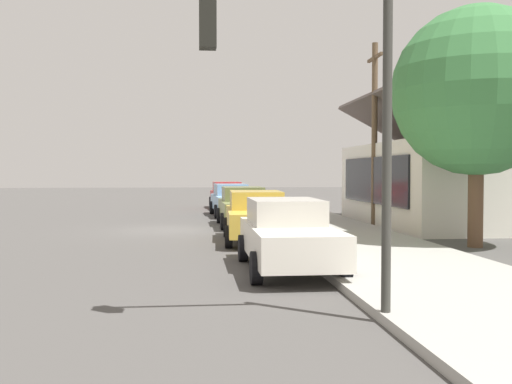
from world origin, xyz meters
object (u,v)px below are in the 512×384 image
(car_mustard, at_px, (256,216))
(shade_tree, at_px, (477,92))
(car_cherry, at_px, (227,195))
(fire_hydrant_red, at_px, (259,204))
(utility_pole_wooden, at_px, (374,130))
(traffic_light_main, at_px, (315,83))
(car_ivory, at_px, (287,234))
(car_olive, at_px, (243,206))
(car_skyblue, at_px, (231,200))

(car_mustard, xyz_separation_m, shade_tree, (2.13, 6.24, 3.74))
(car_cherry, bearing_deg, fire_hydrant_red, 15.67)
(fire_hydrant_red, bearing_deg, utility_pole_wooden, 28.64)
(shade_tree, xyz_separation_m, fire_hydrant_red, (-14.53, -4.82, -4.06))
(car_cherry, relative_size, traffic_light_main, 0.91)
(utility_pole_wooden, bearing_deg, car_ivory, -26.55)
(car_mustard, xyz_separation_m, traffic_light_main, (10.29, -0.23, 2.67))
(car_ivory, distance_m, traffic_light_main, 5.46)
(car_ivory, bearing_deg, car_cherry, -179.89)
(utility_pole_wooden, bearing_deg, car_olive, -92.70)
(car_cherry, height_order, car_skyblue, same)
(traffic_light_main, bearing_deg, car_skyblue, 179.69)
(car_olive, distance_m, car_mustard, 5.33)
(car_cherry, distance_m, shade_tree, 20.24)
(utility_pole_wooden, distance_m, fire_hydrant_red, 9.02)
(car_mustard, xyz_separation_m, utility_pole_wooden, (-5.08, 5.43, 3.11))
(car_olive, height_order, car_mustard, same)
(car_mustard, distance_m, car_ivory, 5.55)
(car_cherry, height_order, car_ivory, same)
(car_cherry, relative_size, shade_tree, 0.67)
(car_skyblue, bearing_deg, car_mustard, -2.06)
(shade_tree, bearing_deg, fire_hydrant_red, -161.66)
(car_mustard, bearing_deg, car_skyblue, -177.26)
(car_cherry, relative_size, fire_hydrant_red, 6.66)
(car_cherry, bearing_deg, car_mustard, -2.34)
(utility_pole_wooden, bearing_deg, car_mustard, -46.90)
(traffic_light_main, xyz_separation_m, fire_hydrant_red, (-22.69, 1.66, -2.99))
(car_skyblue, relative_size, car_olive, 1.01)
(car_cherry, xyz_separation_m, shade_tree, (18.89, 6.23, 3.74))
(car_skyblue, relative_size, utility_pole_wooden, 0.66)
(shade_tree, bearing_deg, car_ivory, -60.87)
(car_cherry, bearing_deg, car_ivory, -2.03)
(car_skyblue, distance_m, shade_tree, 15.04)
(traffic_light_main, bearing_deg, utility_pole_wooden, 159.78)
(car_skyblue, bearing_deg, traffic_light_main, -2.99)
(car_skyblue, relative_size, car_ivory, 1.01)
(car_skyblue, bearing_deg, shade_tree, 23.22)
(car_skyblue, xyz_separation_m, fire_hydrant_red, (-1.43, 1.55, -0.32))
(car_cherry, distance_m, car_skyblue, 5.79)
(car_olive, relative_size, fire_hydrant_red, 6.90)
(car_olive, relative_size, car_ivory, 1.00)
(car_ivory, relative_size, shade_tree, 0.70)
(shade_tree, xyz_separation_m, traffic_light_main, (8.16, -6.48, -1.06))
(utility_pole_wooden, bearing_deg, fire_hydrant_red, -151.36)
(car_cherry, height_order, fire_hydrant_red, car_cherry)
(car_cherry, xyz_separation_m, car_ivory, (22.31, 0.10, 0.00))
(shade_tree, bearing_deg, utility_pole_wooden, -173.52)
(car_skyblue, height_order, car_mustard, same)
(car_olive, xyz_separation_m, car_mustard, (5.33, -0.02, -0.00))
(utility_pole_wooden, height_order, fire_hydrant_red, utility_pole_wooden)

